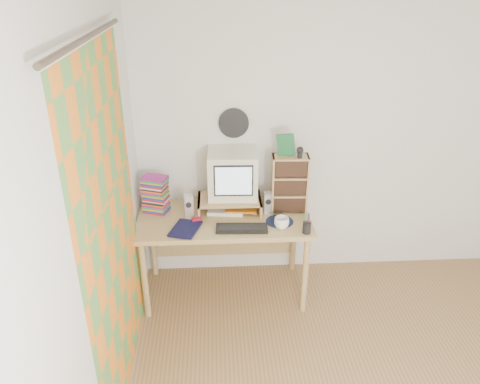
{
  "coord_description": "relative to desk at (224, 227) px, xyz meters",
  "views": [
    {
      "loc": [
        -1.09,
        -1.96,
        2.6
      ],
      "look_at": [
        -0.9,
        1.33,
        1.0
      ],
      "focal_mm": 35.0,
      "sensor_mm": 36.0,
      "label": 1
    }
  ],
  "objects": [
    {
      "name": "mug",
      "position": [
        0.44,
        -0.27,
        0.18
      ],
      "size": [
        0.12,
        0.12,
        0.09
      ],
      "primitive_type": "imported",
      "rotation": [
        0.0,
        0.0,
        0.06
      ],
      "color": "white",
      "rests_on": "desk"
    },
    {
      "name": "mousepad",
      "position": [
        0.44,
        -0.17,
        0.14
      ],
      "size": [
        0.24,
        0.24,
        0.0
      ],
      "primitive_type": "cylinder",
      "rotation": [
        0.0,
        0.0,
        0.1
      ],
      "color": "#0F1934",
      "rests_on": "desk"
    },
    {
      "name": "keyboard",
      "position": [
        0.13,
        -0.28,
        0.15
      ],
      "size": [
        0.41,
        0.15,
        0.03
      ],
      "primitive_type": "cube",
      "rotation": [
        0.0,
        0.0,
        -0.05
      ],
      "color": "black",
      "rests_on": "desk"
    },
    {
      "name": "wall_disc",
      "position": [
        0.1,
        0.29,
        0.81
      ],
      "size": [
        0.25,
        0.02,
        0.25
      ],
      "primitive_type": "cylinder",
      "rotation": [
        1.57,
        0.0,
        0.0
      ],
      "color": "black",
      "rests_on": "back_wall"
    },
    {
      "name": "pen_cup",
      "position": [
        0.63,
        -0.35,
        0.2
      ],
      "size": [
        0.08,
        0.08,
        0.13
      ],
      "primitive_type": null,
      "rotation": [
        0.0,
        0.0,
        0.27
      ],
      "color": "black",
      "rests_on": "desk"
    },
    {
      "name": "speaker_right",
      "position": [
        0.36,
        -0.0,
        0.22
      ],
      "size": [
        0.07,
        0.07,
        0.18
      ],
      "primitive_type": "cube",
      "rotation": [
        0.0,
        0.0,
        0.06
      ],
      "color": "silver",
      "rests_on": "desk"
    },
    {
      "name": "papers",
      "position": [
        0.07,
        0.04,
        0.15
      ],
      "size": [
        0.31,
        0.25,
        0.04
      ],
      "primitive_type": null,
      "rotation": [
        0.0,
        0.0,
        -0.12
      ],
      "color": "white",
      "rests_on": "desk"
    },
    {
      "name": "dvd_stack",
      "position": [
        -0.56,
        0.06,
        0.27
      ],
      "size": [
        0.22,
        0.19,
        0.27
      ],
      "primitive_type": null,
      "rotation": [
        0.0,
        0.0,
        -0.34
      ],
      "color": "brown",
      "rests_on": "desk"
    },
    {
      "name": "monitor_riser",
      "position": [
        0.05,
        0.04,
        0.23
      ],
      "size": [
        0.52,
        0.3,
        0.12
      ],
      "color": "tan",
      "rests_on": "desk"
    },
    {
      "name": "desk",
      "position": [
        0.0,
        0.0,
        0.0
      ],
      "size": [
        1.4,
        0.7,
        0.75
      ],
      "color": "tan",
      "rests_on": "floor"
    },
    {
      "name": "left_wall",
      "position": [
        -0.72,
        -1.44,
        0.63
      ],
      "size": [
        0.0,
        3.5,
        3.5
      ],
      "primitive_type": "plane",
      "rotation": [
        1.57,
        0.0,
        1.57
      ],
      "color": "white",
      "rests_on": "floor"
    },
    {
      "name": "webcam",
      "position": [
        0.6,
        -0.02,
        0.67
      ],
      "size": [
        0.05,
        0.05,
        0.09
      ],
      "primitive_type": null,
      "rotation": [
        0.0,
        0.0,
        0.01
      ],
      "color": "black",
      "rests_on": "cd_rack"
    },
    {
      "name": "red_box",
      "position": [
        -0.22,
        -0.14,
        0.15
      ],
      "size": [
        0.08,
        0.06,
        0.04
      ],
      "primitive_type": "cube",
      "rotation": [
        0.0,
        0.0,
        0.26
      ],
      "color": "#AB122C",
      "rests_on": "desk"
    },
    {
      "name": "curtain",
      "position": [
        -0.68,
        -0.96,
        0.53
      ],
      "size": [
        0.0,
        2.2,
        2.2
      ],
      "primitive_type": "plane",
      "rotation": [
        1.57,
        0.0,
        1.57
      ],
      "color": "orange",
      "rests_on": "left_wall"
    },
    {
      "name": "crt_monitor",
      "position": [
        0.08,
        0.09,
        0.44
      ],
      "size": [
        0.41,
        0.41,
        0.38
      ],
      "primitive_type": "cube",
      "rotation": [
        0.0,
        0.0,
        -0.03
      ],
      "color": "silver",
      "rests_on": "monitor_riser"
    },
    {
      "name": "game_box",
      "position": [
        0.5,
        0.04,
        0.71
      ],
      "size": [
        0.14,
        0.07,
        0.18
      ],
      "primitive_type": "cube",
      "rotation": [
        0.0,
        0.0,
        -0.28
      ],
      "color": "#1C6235",
      "rests_on": "cd_rack"
    },
    {
      "name": "cd_rack",
      "position": [
        0.54,
        0.02,
        0.38
      ],
      "size": [
        0.3,
        0.17,
        0.49
      ],
      "primitive_type": "cube",
      "rotation": [
        0.0,
        0.0,
        -0.05
      ],
      "color": "tan",
      "rests_on": "desk"
    },
    {
      "name": "back_wall",
      "position": [
        1.03,
        0.31,
        0.63
      ],
      "size": [
        3.5,
        0.0,
        3.5
      ],
      "primitive_type": "plane",
      "rotation": [
        1.57,
        0.0,
        0.0
      ],
      "color": "white",
      "rests_on": "floor"
    },
    {
      "name": "diary",
      "position": [
        -0.4,
        -0.23,
        0.16
      ],
      "size": [
        0.28,
        0.25,
        0.05
      ],
      "primitive_type": "imported",
      "rotation": [
        0.0,
        0.0,
        -0.31
      ],
      "color": "#0E0F34",
      "rests_on": "desk"
    },
    {
      "name": "speaker_left",
      "position": [
        -0.28,
        -0.03,
        0.23
      ],
      "size": [
        0.08,
        0.08,
        0.18
      ],
      "primitive_type": "cube",
      "rotation": [
        0.0,
        0.0,
        0.14
      ],
      "color": "silver",
      "rests_on": "desk"
    }
  ]
}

